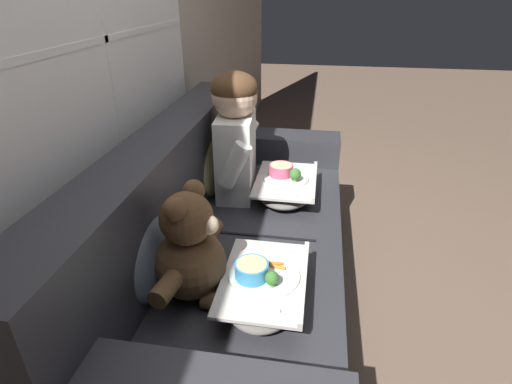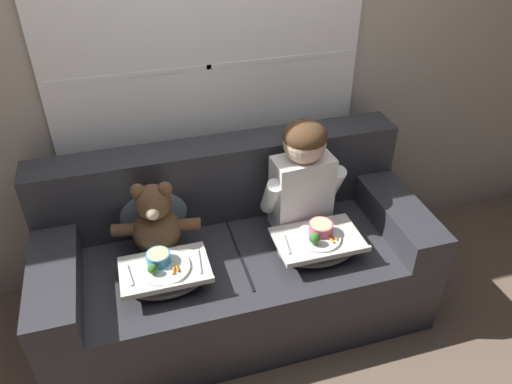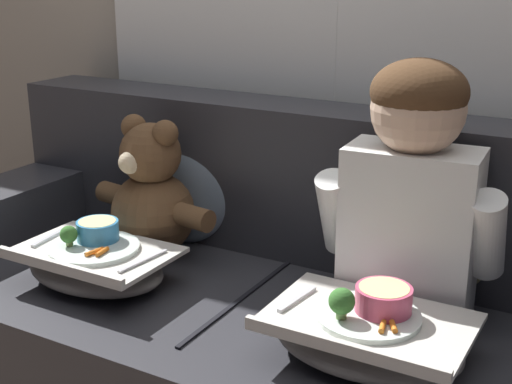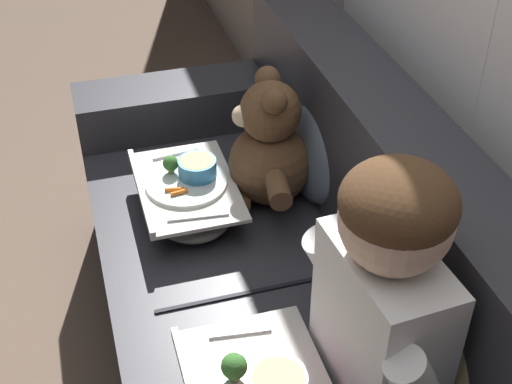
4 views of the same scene
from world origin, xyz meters
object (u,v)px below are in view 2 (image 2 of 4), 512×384
Objects in this scene: throw_pillow_behind_child at (291,181)px; throw_pillow_behind_teddy at (152,204)px; child_figure at (303,171)px; lap_tray_teddy at (165,275)px; couch at (234,259)px; lap_tray_child at (318,244)px; teddy_bear at (156,224)px.

throw_pillow_behind_child and throw_pillow_behind_teddy have the same top height.
throw_pillow_behind_teddy is at bearing 168.61° from child_figure.
lap_tray_teddy is at bearing -161.83° from child_figure.
throw_pillow_behind_teddy is 0.97× the size of lap_tray_teddy.
child_figure is 0.86m from lap_tray_teddy.
couch is 4.89× the size of throw_pillow_behind_child.
lap_tray_child is (0.00, -0.25, -0.28)m from child_figure.
teddy_bear is at bearing 162.07° from lap_tray_child.
throw_pillow_behind_child is at bearing 26.40° from couch.
throw_pillow_behind_teddy reaches higher than lap_tray_child.
couch is 0.54m from throw_pillow_behind_teddy.
lap_tray_teddy is (-0.77, 0.00, -0.00)m from lap_tray_child.
teddy_bear reaches higher than lap_tray_child.
throw_pillow_behind_teddy reaches higher than lap_tray_teddy.
couch is 4.88× the size of throw_pillow_behind_teddy.
child_figure reaches higher than couch.
lap_tray_teddy is (-0.39, -0.22, 0.20)m from couch.
throw_pillow_behind_teddy is 0.65× the size of child_figure.
child_figure reaches higher than throw_pillow_behind_teddy.
child_figure is at bearing 18.17° from lap_tray_teddy.
couch is 0.62m from child_figure.
throw_pillow_behind_child is 0.43m from lap_tray_child.
couch reaches higher than lap_tray_child.
lap_tray_teddy is at bearing -90.19° from teddy_bear.
child_figure is at bearing 5.33° from couch.
lap_tray_child is (0.77, -0.25, -0.11)m from teddy_bear.
throw_pillow_behind_child is at bearing 90.11° from lap_tray_child.
throw_pillow_behind_teddy is (-0.39, 0.19, 0.32)m from couch.
lap_tray_child is at bearing -27.97° from throw_pillow_behind_teddy.
teddy_bear is (-0.77, -0.16, -0.01)m from throw_pillow_behind_child.
lap_tray_teddy is (-0.77, -0.41, -0.13)m from throw_pillow_behind_child.
couch is 0.49m from lap_tray_child.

